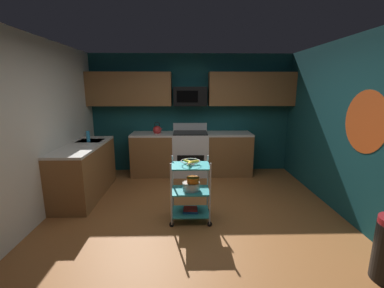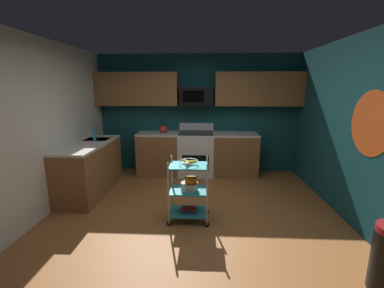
{
  "view_description": "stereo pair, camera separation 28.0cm",
  "coord_description": "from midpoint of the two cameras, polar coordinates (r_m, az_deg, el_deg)",
  "views": [
    {
      "loc": [
        -0.12,
        -3.38,
        1.89
      ],
      "look_at": [
        -0.03,
        0.42,
        1.05
      ],
      "focal_mm": 24.07,
      "sensor_mm": 36.0,
      "label": 1
    },
    {
      "loc": [
        0.16,
        -3.37,
        1.89
      ],
      "look_at": [
        -0.03,
        0.42,
        1.05
      ],
      "focal_mm": 24.07,
      "sensor_mm": 36.0,
      "label": 2
    }
  ],
  "objects": [
    {
      "name": "fruit_bowl",
      "position": [
        3.58,
        1.46,
        -3.99
      ],
      "size": [
        0.27,
        0.27,
        0.07
      ],
      "color": "silver",
      "rests_on": "rolling_cart"
    },
    {
      "name": "microwave",
      "position": [
        5.59,
        2.42,
        10.52
      ],
      "size": [
        0.7,
        0.39,
        0.4
      ],
      "color": "black"
    },
    {
      "name": "mixing_bowl_small",
      "position": [
        3.65,
        2.0,
        -7.92
      ],
      "size": [
        0.18,
        0.18,
        0.08
      ],
      "color": "orange",
      "rests_on": "rolling_cart"
    },
    {
      "name": "book_stack",
      "position": [
        3.84,
        1.4,
        -14.38
      ],
      "size": [
        0.22,
        0.19,
        0.05
      ],
      "color": "#1E4C8C",
      "rests_on": "rolling_cart"
    },
    {
      "name": "wall_left",
      "position": [
        4.1,
        -30.5,
        2.47
      ],
      "size": [
        0.06,
        4.8,
        2.6
      ],
      "primitive_type": "cube",
      "color": "silver",
      "rests_on": "ground"
    },
    {
      "name": "wall_right",
      "position": [
        4.08,
        35.69,
        1.81
      ],
      "size": [
        0.06,
        4.8,
        2.6
      ],
      "primitive_type": "cube",
      "color": "#14474C",
      "rests_on": "ground"
    },
    {
      "name": "dish_soap_bottle",
      "position": [
        5.06,
        -19.35,
        1.88
      ],
      "size": [
        0.06,
        0.06,
        0.2
      ],
      "primitive_type": "cylinder",
      "color": "#2D8CBF",
      "rests_on": "counter_run"
    },
    {
      "name": "rolling_cart",
      "position": [
        3.72,
        1.43,
        -10.26
      ],
      "size": [
        0.59,
        0.41,
        0.91
      ],
      "color": "silver",
      "rests_on": "ground"
    },
    {
      "name": "wall_flower_decal",
      "position": [
        3.94,
        36.54,
        3.62
      ],
      "size": [
        0.0,
        0.82,
        0.82
      ],
      "primitive_type": "cylinder",
      "rotation": [
        0.0,
        1.57,
        0.0
      ],
      "color": "#E5591E"
    },
    {
      "name": "wall_back",
      "position": [
        5.83,
        2.69,
        6.66
      ],
      "size": [
        4.52,
        0.06,
        2.6
      ],
      "primitive_type": "cube",
      "color": "#14474C",
      "rests_on": "ground"
    },
    {
      "name": "kettle",
      "position": [
        5.6,
        -4.95,
        3.25
      ],
      "size": [
        0.21,
        0.18,
        0.26
      ],
      "color": "red",
      "rests_on": "counter_run"
    },
    {
      "name": "upper_cabinets",
      "position": [
        5.61,
        2.8,
        12.06
      ],
      "size": [
        4.4,
        0.33,
        0.7
      ],
      "color": "brown"
    },
    {
      "name": "floor",
      "position": [
        3.88,
        2.32,
        -17.04
      ],
      "size": [
        4.4,
        4.8,
        0.04
      ],
      "primitive_type": "cube",
      "color": "#995B2D",
      "rests_on": "ground"
    },
    {
      "name": "counter_run",
      "position": [
        5.29,
        -5.62,
        -3.22
      ],
      "size": [
        3.5,
        2.25,
        0.92
      ],
      "color": "brown",
      "rests_on": "ground"
    },
    {
      "name": "oven_range",
      "position": [
        5.66,
        2.3,
        -1.98
      ],
      "size": [
        0.76,
        0.65,
        1.1
      ],
      "color": "white",
      "rests_on": "ground"
    },
    {
      "name": "mixing_bowl_large",
      "position": [
        3.69,
        1.6,
        -9.31
      ],
      "size": [
        0.25,
        0.25,
        0.11
      ],
      "color": "silver",
      "rests_on": "rolling_cart"
    }
  ]
}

